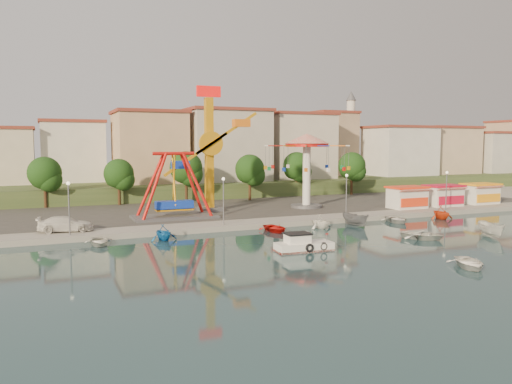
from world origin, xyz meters
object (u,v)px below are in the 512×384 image
kamikaze_tower (213,153)px  cabin_motorboat (303,246)px  pirate_ship_ride (174,187)px  van (66,224)px  rowboat_a (422,235)px  wave_swinger (307,154)px  skiff (492,229)px

kamikaze_tower → cabin_motorboat: (0.22, -24.54, -7.89)m
pirate_ship_ride → van: 13.80m
pirate_ship_ride → rowboat_a: size_ratio=2.42×
kamikaze_tower → cabin_motorboat: kamikaze_tower is taller
kamikaze_tower → cabin_motorboat: bearing=-89.5°
kamikaze_tower → rowboat_a: kamikaze_tower is taller
wave_swinger → van: bearing=-166.8°
pirate_ship_ride → van: pirate_ship_ride is taller
van → skiff: bearing=-106.3°
cabin_motorboat → rowboat_a: size_ratio=1.27×
kamikaze_tower → skiff: (21.35, -26.18, -7.58)m
van → wave_swinger: bearing=-70.3°
pirate_ship_ride → wave_swinger: (19.62, 2.62, 3.80)m
rowboat_a → van: 36.14m
cabin_motorboat → skiff: (21.14, -1.64, 0.31)m
kamikaze_tower → van: bearing=-154.0°
skiff → van: 43.69m
rowboat_a → wave_swinger: bearing=53.9°
wave_swinger → skiff: wave_swinger is taller
van → kamikaze_tower: bearing=-57.5°
rowboat_a → skiff: 7.69m
wave_swinger → skiff: bearing=-71.7°
kamikaze_tower → van: (-18.91, -9.21, -6.98)m
pirate_ship_ride → van: bearing=-158.5°
wave_swinger → rowboat_a: size_ratio=2.81×
pirate_ship_ride → kamikaze_tower: kamikaze_tower is taller
pirate_ship_ride → kamikaze_tower: size_ratio=0.61×
cabin_motorboat → rowboat_a: 13.67m
kamikaze_tower → van: 22.16m
kamikaze_tower → cabin_motorboat: 25.77m
pirate_ship_ride → kamikaze_tower: 8.65m
wave_swinger → van: wave_swinger is taller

